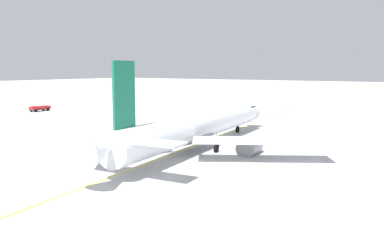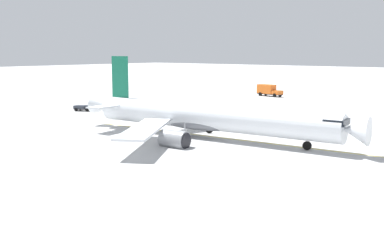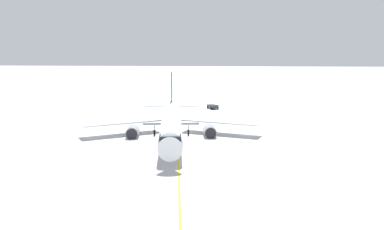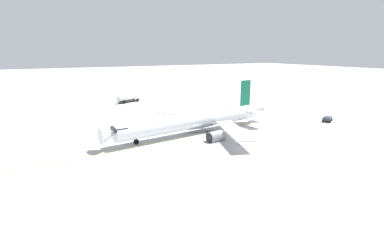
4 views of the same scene
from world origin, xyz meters
name	(u,v)px [view 1 (image 1 of 4)]	position (x,y,z in m)	size (l,w,h in m)	color
ground_plane	(189,146)	(0.00, 0.00, 0.00)	(600.00, 600.00, 0.00)	#B2B2B2
airliner_main	(198,127)	(-0.37, -1.72, 2.80)	(43.23, 34.49, 11.54)	silver
ops_pickup_truck	(40,108)	(15.89, 55.79, 0.81)	(5.03, 2.24, 1.41)	#232326
taxiway_centreline	(184,150)	(-2.07, -0.67, 0.00)	(123.58, 13.53, 0.01)	yellow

